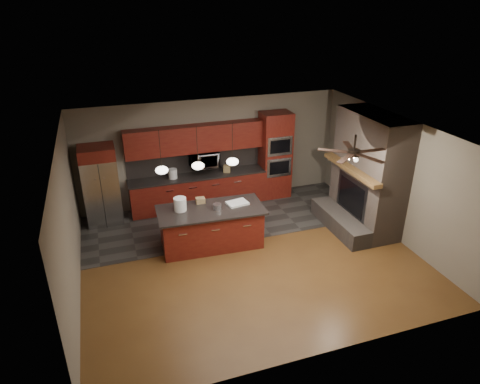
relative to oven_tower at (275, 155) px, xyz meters
name	(u,v)px	position (x,y,z in m)	size (l,w,h in m)	color
ground	(249,256)	(-1.70, -2.69, -1.19)	(7.00, 7.00, 0.00)	brown
ceiling	(251,132)	(-1.70, -2.69, 1.61)	(7.00, 6.00, 0.02)	white
back_wall	(212,151)	(-1.70, 0.31, 0.21)	(7.00, 0.02, 2.80)	slate
right_wall	(394,177)	(1.80, -2.69, 0.21)	(0.02, 6.00, 2.80)	slate
left_wall	(68,225)	(-5.20, -2.69, 0.21)	(0.02, 6.00, 2.80)	slate
slate_tile_patch	(226,218)	(-1.70, -0.89, -1.19)	(7.00, 2.40, 0.01)	#32302D
fireplace_column	(366,177)	(1.34, -2.29, 0.11)	(1.30, 2.10, 2.80)	brown
back_cabinetry	(197,175)	(-2.18, 0.05, -0.30)	(3.59, 0.64, 2.20)	maroon
oven_tower	(275,155)	(0.00, 0.00, 0.00)	(0.80, 0.63, 2.38)	maroon
microwave	(204,159)	(-1.98, 0.06, 0.11)	(0.73, 0.41, 0.50)	silver
refrigerator	(101,185)	(-4.59, -0.07, -0.21)	(0.84, 0.75, 1.97)	silver
kitchen_island	(211,227)	(-2.36, -2.00, -0.73)	(2.39, 1.19, 0.92)	maroon
white_bucket	(180,204)	(-3.00, -1.85, -0.12)	(0.27, 0.27, 0.29)	white
paint_can	(217,206)	(-2.23, -2.05, -0.21)	(0.18, 0.18, 0.12)	#BAB9BE
paint_tray	(237,203)	(-1.73, -1.95, -0.25)	(0.46, 0.32, 0.05)	white
cardboard_box	(200,200)	(-2.50, -1.64, -0.21)	(0.20, 0.15, 0.13)	olive
counter_bucket	(173,174)	(-2.82, 0.01, -0.17)	(0.22, 0.22, 0.25)	white
counter_box	(227,169)	(-1.39, -0.04, -0.20)	(0.17, 0.13, 0.19)	olive
pendant_left	(162,170)	(-3.35, -1.99, 0.77)	(0.26, 0.26, 0.92)	black
pendant_center	(198,166)	(-2.60, -1.99, 0.77)	(0.26, 0.26, 0.92)	black
pendant_right	(232,161)	(-1.85, -1.99, 0.77)	(0.26, 0.26, 0.92)	black
ceiling_fan	(354,152)	(0.10, -3.49, 1.27)	(1.27, 1.33, 0.41)	black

